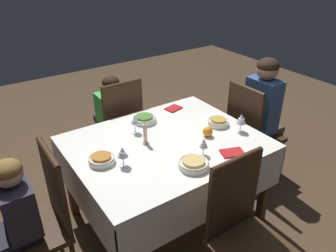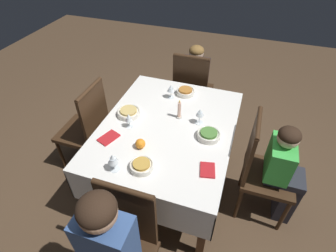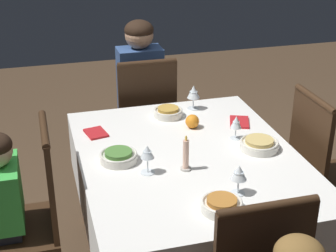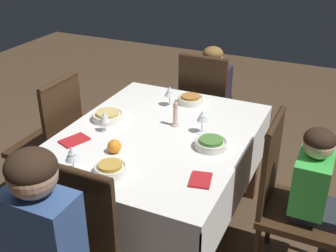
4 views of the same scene
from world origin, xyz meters
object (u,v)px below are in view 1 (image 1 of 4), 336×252
at_px(person_child_dark, 11,227).
at_px(napkin_red_folded, 173,108).
at_px(bowl_west, 218,122).
at_px(bowl_north, 193,164).
at_px(wine_glass_north, 204,144).
at_px(wine_glass_west, 241,119).
at_px(bowl_south, 144,119).
at_px(chair_south, 119,124).
at_px(chair_east, 41,217).
at_px(person_child_green, 111,116).
at_px(napkin_spare_side, 232,153).
at_px(candle_centerpiece, 145,135).
at_px(chair_north, 244,229).
at_px(person_adult_denim, 264,112).
at_px(bowl_east, 102,159).
at_px(orange_fruit, 208,132).
at_px(wine_glass_south, 135,120).
at_px(dining_table, 166,152).
at_px(wine_glass_east, 123,153).
at_px(chair_west, 250,130).

bearing_deg(person_child_dark, napkin_red_folded, 106.57).
distance_m(bowl_west, bowl_north, 0.63).
xyz_separation_m(bowl_west, wine_glass_north, (0.38, 0.27, 0.07)).
xyz_separation_m(wine_glass_west, bowl_south, (0.54, -0.56, -0.08)).
bearing_deg(wine_glass_north, chair_south, -84.68).
height_order(bowl_north, napkin_red_folded, bowl_north).
relative_size(chair_east, person_child_green, 1.01).
bearing_deg(napkin_spare_side, candle_centerpiece, -46.51).
bearing_deg(wine_glass_north, chair_north, 79.67).
distance_m(bowl_south, napkin_red_folded, 0.35).
height_order(person_adult_denim, person_child_green, person_adult_denim).
bearing_deg(wine_glass_north, person_child_dark, -12.37).
height_order(wine_glass_west, napkin_spare_side, wine_glass_west).
height_order(chair_south, napkin_spare_side, chair_south).
distance_m(bowl_south, napkin_spare_side, 0.80).
height_order(bowl_east, bowl_north, same).
relative_size(wine_glass_west, napkin_spare_side, 0.80).
height_order(chair_north, bowl_west, chair_north).
height_order(person_child_green, candle_centerpiece, person_child_green).
bearing_deg(orange_fruit, bowl_north, 37.10).
bearing_deg(chair_north, chair_east, 140.99).
distance_m(chair_north, wine_glass_west, 0.88).
xyz_separation_m(bowl_west, candle_centerpiece, (0.63, -0.09, 0.04)).
bearing_deg(wine_glass_west, napkin_spare_side, 35.63).
height_order(person_child_dark, bowl_east, person_child_dark).
relative_size(bowl_south, bowl_north, 0.93).
bearing_deg(wine_glass_south, napkin_spare_side, 123.00).
height_order(orange_fruit, napkin_red_folded, orange_fruit).
distance_m(wine_glass_west, candle_centerpiece, 0.75).
bearing_deg(dining_table, bowl_east, -1.58).
height_order(wine_glass_west, wine_glass_north, wine_glass_west).
relative_size(wine_glass_north, candle_centerpiece, 0.73).
bearing_deg(bowl_south, napkin_red_folded, -168.96).
bearing_deg(bowl_west, bowl_east, -2.31).
bearing_deg(person_child_green, person_child_dark, 41.70).
distance_m(chair_east, person_child_green, 1.40).
bearing_deg(wine_glass_west, chair_south, -61.32).
relative_size(chair_south, napkin_spare_side, 5.25).
height_order(chair_north, wine_glass_west, chair_north).
bearing_deg(bowl_south, orange_fruit, 120.56).
bearing_deg(bowl_south, chair_north, 89.44).
relative_size(person_child_dark, wine_glass_east, 6.96).
relative_size(chair_west, wine_glass_west, 6.54).
height_order(person_child_green, napkin_red_folded, person_child_green).
relative_size(chair_south, bowl_north, 4.88).
bearing_deg(dining_table, napkin_spare_side, 126.63).
bearing_deg(chair_west, napkin_red_folded, 55.45).
distance_m(chair_north, wine_glass_south, 1.11).
distance_m(person_child_green, wine_glass_east, 1.21).
relative_size(chair_north, wine_glass_west, 6.54).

